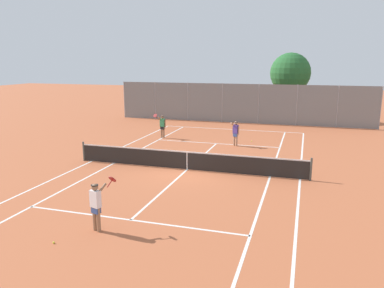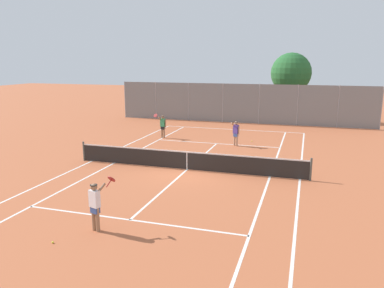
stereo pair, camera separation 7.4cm
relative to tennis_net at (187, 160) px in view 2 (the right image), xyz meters
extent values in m
plane|color=#B25B38|center=(0.00, 0.00, -0.51)|extent=(120.00, 120.00, 0.00)
cube|color=silver|center=(0.00, 11.90, -0.51)|extent=(11.00, 0.10, 0.01)
cube|color=silver|center=(-5.50, 0.00, -0.51)|extent=(0.10, 23.80, 0.01)
cube|color=silver|center=(5.50, 0.00, -0.51)|extent=(0.10, 23.80, 0.01)
cube|color=silver|center=(-4.13, 0.00, -0.51)|extent=(0.10, 23.80, 0.01)
cube|color=silver|center=(4.13, 0.00, -0.51)|extent=(0.10, 23.80, 0.01)
cube|color=silver|center=(0.00, -6.40, -0.51)|extent=(8.26, 0.10, 0.01)
cube|color=silver|center=(0.00, 6.40, -0.51)|extent=(8.26, 0.10, 0.01)
cube|color=silver|center=(0.00, 0.00, -0.51)|extent=(0.10, 12.80, 0.01)
cylinder|color=#474C47|center=(-5.95, 0.00, 0.03)|extent=(0.10, 0.10, 1.07)
cylinder|color=#474C47|center=(5.95, 0.00, 0.03)|extent=(0.10, 0.10, 1.07)
cube|color=black|center=(0.00, 0.00, -0.04)|extent=(11.90, 0.02, 0.89)
cube|color=white|center=(0.00, 0.00, 0.41)|extent=(11.90, 0.03, 0.06)
cube|color=white|center=(0.00, 0.00, -0.06)|extent=(0.05, 0.03, 0.89)
cylinder|color=#936B4C|center=(-0.75, -7.46, -0.10)|extent=(0.13, 0.13, 0.82)
cylinder|color=#936B4C|center=(-0.58, -7.51, -0.10)|extent=(0.13, 0.13, 0.82)
cube|color=#334C8C|center=(-0.66, -7.48, 0.23)|extent=(0.32, 0.26, 0.24)
cube|color=white|center=(-0.66, -7.48, 0.59)|extent=(0.38, 0.29, 0.56)
sphere|color=#936B4C|center=(-0.66, -7.48, 0.98)|extent=(0.22, 0.22, 0.22)
cylinder|color=black|center=(-0.66, -7.48, 1.05)|extent=(0.23, 0.23, 0.02)
cylinder|color=#936B4C|center=(-0.87, -7.42, 0.53)|extent=(0.08, 0.08, 0.52)
cylinder|color=#936B4C|center=(-0.50, -7.39, 0.88)|extent=(0.21, 0.46, 0.35)
cylinder|color=maroon|center=(-0.29, -7.18, 1.04)|extent=(0.11, 0.25, 0.22)
cylinder|color=maroon|center=(-0.26, -7.06, 1.15)|extent=(0.33, 0.27, 0.23)
cylinder|color=#936B4C|center=(-4.02, 7.11, -0.10)|extent=(0.13, 0.13, 0.82)
cylinder|color=#936B4C|center=(-4.20, 7.14, -0.10)|extent=(0.13, 0.13, 0.82)
cube|color=black|center=(-4.11, 7.12, 0.23)|extent=(0.31, 0.23, 0.24)
cube|color=#338C59|center=(-4.11, 7.12, 0.59)|extent=(0.37, 0.26, 0.56)
sphere|color=#936B4C|center=(-4.11, 7.12, 0.98)|extent=(0.22, 0.22, 0.22)
cylinder|color=black|center=(-4.11, 7.12, 1.05)|extent=(0.23, 0.23, 0.02)
cylinder|color=#936B4C|center=(-3.89, 7.08, 0.53)|extent=(0.08, 0.08, 0.52)
cylinder|color=#936B4C|center=(-4.26, 7.01, 0.88)|extent=(0.16, 0.46, 0.35)
cylinder|color=maroon|center=(-4.44, 6.77, 1.04)|extent=(0.08, 0.25, 0.22)
cylinder|color=maroon|center=(-4.46, 6.66, 1.15)|extent=(0.31, 0.24, 0.23)
cylinder|color=tan|center=(1.41, 6.07, -0.10)|extent=(0.13, 0.13, 0.82)
cylinder|color=tan|center=(1.24, 6.14, -0.10)|extent=(0.13, 0.13, 0.82)
cube|color=#334C8C|center=(1.33, 6.10, 0.23)|extent=(0.33, 0.28, 0.24)
cube|color=#4C388C|center=(1.33, 6.10, 0.59)|extent=(0.39, 0.32, 0.56)
sphere|color=tan|center=(1.33, 6.10, 0.98)|extent=(0.22, 0.22, 0.22)
cylinder|color=black|center=(1.33, 6.10, 1.05)|extent=(0.23, 0.23, 0.02)
cylinder|color=tan|center=(1.53, 6.02, 0.53)|extent=(0.08, 0.08, 0.52)
cylinder|color=tan|center=(1.15, 6.03, 0.88)|extent=(0.25, 0.45, 0.35)
sphere|color=#D1DB33|center=(-1.46, -8.63, -0.48)|extent=(0.07, 0.07, 0.07)
sphere|color=#D1DB33|center=(2.16, 7.68, -0.48)|extent=(0.07, 0.07, 0.07)
sphere|color=#D1DB33|center=(-0.25, 0.21, -0.48)|extent=(0.07, 0.07, 0.07)
cylinder|color=gray|center=(-11.22, 15.27, 1.22)|extent=(0.08, 0.08, 3.45)
cylinder|color=gray|center=(-8.02, 15.27, 1.22)|extent=(0.08, 0.08, 3.45)
cylinder|color=gray|center=(-4.81, 15.27, 1.22)|extent=(0.08, 0.08, 3.45)
cylinder|color=gray|center=(-1.60, 15.27, 1.22)|extent=(0.08, 0.08, 3.45)
cylinder|color=gray|center=(1.60, 15.27, 1.22)|extent=(0.08, 0.08, 3.45)
cylinder|color=gray|center=(4.81, 15.27, 1.22)|extent=(0.08, 0.08, 3.45)
cylinder|color=gray|center=(8.02, 15.27, 1.22)|extent=(0.08, 0.08, 3.45)
cylinder|color=gray|center=(11.22, 15.27, 1.22)|extent=(0.08, 0.08, 3.45)
cube|color=slate|center=(0.00, 15.27, 1.22)|extent=(22.45, 0.02, 3.41)
cylinder|color=brown|center=(3.97, 19.03, 0.99)|extent=(0.23, 0.23, 2.99)
sphere|color=#26602D|center=(3.97, 19.03, 3.78)|extent=(3.70, 3.70, 3.70)
sphere|color=#26602D|center=(4.42, 19.26, 3.31)|extent=(2.46, 2.46, 2.46)
camera|label=1|loc=(5.55, -17.30, 4.87)|focal=35.00mm
camera|label=2|loc=(5.62, -17.27, 4.87)|focal=35.00mm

